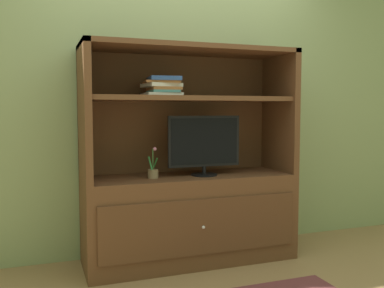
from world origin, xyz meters
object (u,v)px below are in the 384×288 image
at_px(tv_monitor, 204,144).
at_px(magazine_stack, 162,87).
at_px(potted_plant, 153,172).
at_px(media_console, 190,195).

xyz_separation_m(tv_monitor, magazine_stack, (-0.32, 0.05, 0.44)).
bearing_deg(potted_plant, media_console, 10.15).
bearing_deg(tv_monitor, magazine_stack, 171.03).
bearing_deg(potted_plant, magazine_stack, 26.95).
bearing_deg(tv_monitor, media_console, 148.41).
bearing_deg(magazine_stack, media_console, 2.71).
xyz_separation_m(media_console, magazine_stack, (-0.22, -0.01, 0.85)).
height_order(tv_monitor, potted_plant, tv_monitor).
height_order(media_console, potted_plant, media_console).
relative_size(tv_monitor, potted_plant, 2.51).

